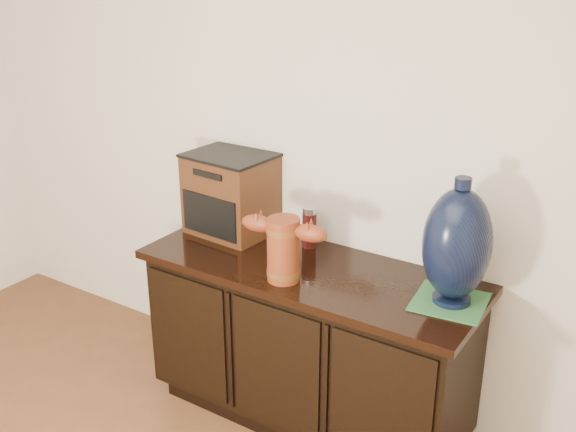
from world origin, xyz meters
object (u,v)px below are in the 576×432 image
Objects in this scene: sideboard at (308,343)px; tv_radio at (231,194)px; spray_can at (309,228)px; lamp_base at (457,245)px; terracotta_vessel at (284,246)px.

sideboard is 3.69× the size of tv_radio.
tv_radio is 2.14× the size of spray_can.
sideboard is 2.99× the size of lamp_base.
lamp_base is at bearing 9.15° from terracotta_vessel.
terracotta_vessel reaches higher than sideboard.
lamp_base is at bearing -11.90° from spray_can.
lamp_base is at bearing 2.85° from sideboard.
terracotta_vessel reaches higher than spray_can.
sideboard is at bearing -58.61° from spray_can.
tv_radio is (-0.48, 0.28, 0.04)m from terracotta_vessel.
terracotta_vessel is 0.35m from spray_can.
spray_can is (0.39, 0.05, -0.10)m from tv_radio.
sideboard is 7.89× the size of spray_can.
sideboard is at bearing -10.55° from tv_radio.
tv_radio is at bearing 165.44° from sideboard.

